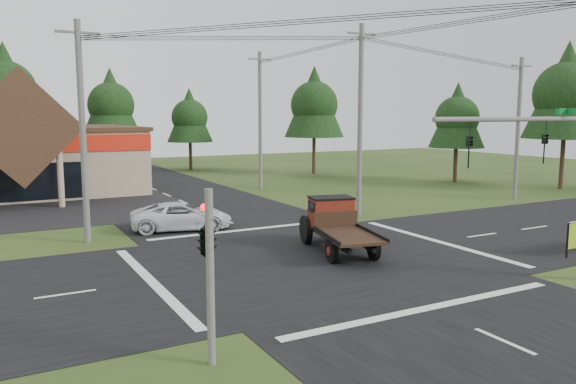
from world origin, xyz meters
TOP-DOWN VIEW (x-y plane):
  - ground at (0.00, 0.00)m, footprint 120.00×120.00m
  - road_ns at (0.00, 0.00)m, footprint 12.00×120.00m
  - road_ew at (0.00, 0.00)m, footprint 120.00×12.00m
  - traffic_signal_mast at (5.82, -7.50)m, footprint 8.12×0.24m
  - traffic_signal_corner at (-7.50, -7.32)m, footprint 0.53×2.48m
  - utility_pole_nw at (-8.00, 8.00)m, footprint 2.00×0.30m
  - utility_pole_ne at (8.00, 8.00)m, footprint 2.00×0.30m
  - utility_pole_far at (22.00, 8.00)m, footprint 2.00×0.30m
  - utility_pole_n at (8.00, 22.00)m, footprint 2.00×0.30m
  - tree_row_c at (-10.00, 41.00)m, footprint 7.28×7.28m
  - tree_row_d at (0.00, 42.00)m, footprint 6.16×6.16m
  - tree_row_e at (8.00, 40.00)m, footprint 5.04×5.04m
  - tree_side_ne at (18.00, 30.00)m, footprint 6.16×6.16m
  - tree_side_e_near at (26.00, 18.00)m, footprint 5.04×5.04m
  - tree_side_e_far at (30.00, 10.00)m, footprint 6.72×6.72m
  - antique_flatbed_truck at (1.63, 0.56)m, footprint 3.49×6.11m
  - white_pickup at (-3.05, 8.79)m, footprint 5.75×3.61m

SIDE VIEW (x-z plane):
  - ground at x=0.00m, z-range 0.00..0.00m
  - road_ns at x=0.00m, z-range 0.00..0.02m
  - road_ew at x=0.00m, z-range 0.00..0.02m
  - white_pickup at x=-3.05m, z-range 0.00..1.48m
  - antique_flatbed_truck at x=1.63m, z-range 0.00..2.41m
  - traffic_signal_corner at x=-7.50m, z-range 1.32..5.72m
  - traffic_signal_mast at x=5.82m, z-range 0.93..7.93m
  - utility_pole_far at x=22.00m, z-range 0.14..10.34m
  - utility_pole_nw at x=-8.00m, z-range 0.14..10.64m
  - utility_pole_n at x=8.00m, z-range 0.14..11.34m
  - utility_pole_ne at x=8.00m, z-range 0.14..11.64m
  - tree_row_e at x=8.00m, z-range 1.49..10.58m
  - tree_side_e_near at x=26.00m, z-range 1.49..10.58m
  - tree_row_d at x=0.00m, z-range 1.82..12.93m
  - tree_side_ne at x=18.00m, z-range 1.82..12.93m
  - tree_side_e_far at x=30.00m, z-range 1.99..14.11m
  - tree_row_c at x=-10.00m, z-range 2.16..15.29m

